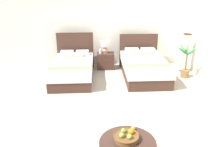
# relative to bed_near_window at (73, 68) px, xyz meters

# --- Properties ---
(ground_plane) EXTENTS (9.37, 9.88, 0.02)m
(ground_plane) POSITION_rel_bed_near_window_xyz_m (1.08, -1.78, -0.31)
(ground_plane) COLOR #A99D8A
(wall_back) EXTENTS (9.37, 0.12, 2.82)m
(wall_back) POSITION_rel_bed_near_window_xyz_m (1.08, 1.36, 1.11)
(wall_back) COLOR white
(wall_back) RESTS_ON ground
(bed_near_window) EXTENTS (1.22, 2.20, 1.20)m
(bed_near_window) POSITION_rel_bed_near_window_xyz_m (0.00, 0.00, 0.00)
(bed_near_window) COLOR #40281E
(bed_near_window) RESTS_ON ground
(bed_near_corner) EXTENTS (1.30, 2.21, 1.14)m
(bed_near_corner) POSITION_rel_bed_near_window_xyz_m (2.16, -0.01, 0.02)
(bed_near_corner) COLOR #40281E
(bed_near_corner) RESTS_ON ground
(nightstand) EXTENTS (0.57, 0.43, 0.54)m
(nightstand) POSITION_rel_bed_near_window_xyz_m (1.01, 0.80, -0.02)
(nightstand) COLOR #40281E
(nightstand) RESTS_ON ground
(table_lamp) EXTENTS (0.29, 0.29, 0.40)m
(table_lamp) POSITION_rel_bed_near_window_xyz_m (1.01, 0.82, 0.49)
(table_lamp) COLOR tan
(table_lamp) RESTS_ON nightstand
(vase) EXTENTS (0.08, 0.08, 0.16)m
(vase) POSITION_rel_bed_near_window_xyz_m (0.84, 0.76, 0.33)
(vase) COLOR silver
(vase) RESTS_ON nightstand
(fruit_bowl) EXTENTS (0.38, 0.38, 0.15)m
(fruit_bowl) POSITION_rel_bed_near_window_xyz_m (1.19, -3.77, 0.24)
(fruit_bowl) COLOR brown
(fruit_bowl) RESTS_ON coffee_table
(loose_apple) EXTENTS (0.07, 0.07, 0.07)m
(loose_apple) POSITION_rel_bed_near_window_xyz_m (1.32, -3.56, 0.22)
(loose_apple) COLOR #8DAF46
(loose_apple) RESTS_ON coffee_table
(floor_lamp_corner) EXTENTS (0.22, 0.22, 1.25)m
(floor_lamp_corner) POSITION_rel_bed_near_window_xyz_m (3.58, 0.38, 0.33)
(floor_lamp_corner) COLOR #332117
(floor_lamp_corner) RESTS_ON ground
(potted_palm) EXTENTS (0.58, 0.59, 1.02)m
(potted_palm) POSITION_rel_bed_near_window_xyz_m (3.42, -0.16, 0.07)
(potted_palm) COLOR brown
(potted_palm) RESTS_ON ground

